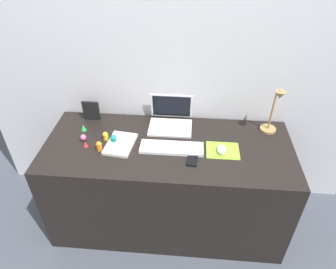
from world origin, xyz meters
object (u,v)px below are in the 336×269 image
object	(u,v)px
desk_lamp	(273,113)
toy_figurine_green	(83,128)
picture_frame	(91,111)
laptop	(171,118)
mouse	(222,149)
cell_phone	(192,159)
toy_figurine_orange	(99,146)
toy_figurine_yellow	(105,136)
toy_figurine_teal	(114,139)
keyboard	(172,148)
toy_figurine_red	(85,144)
toy_figurine_pink	(83,138)
notebook_pad	(120,144)

from	to	relation	value
desk_lamp	toy_figurine_green	distance (m)	1.30
picture_frame	toy_figurine_green	world-z (taller)	picture_frame
laptop	mouse	xyz separation A→B (m)	(0.35, -0.28, -0.03)
cell_phone	toy_figurine_orange	distance (m)	0.60
toy_figurine_green	toy_figurine_orange	xyz separation A→B (m)	(0.17, -0.20, 0.01)
toy_figurine_yellow	toy_figurine_green	size ratio (longest dim) A/B	1.39
mouse	toy_figurine_orange	size ratio (longest dim) A/B	1.45
mouse	toy_figurine_teal	xyz separation A→B (m)	(-0.71, 0.03, 0.02)
keyboard	desk_lamp	world-z (taller)	desk_lamp
cell_phone	toy_figurine_orange	xyz separation A→B (m)	(-0.60, 0.04, 0.03)
picture_frame	toy_figurine_red	world-z (taller)	picture_frame
keyboard	picture_frame	world-z (taller)	picture_frame
toy_figurine_teal	toy_figurine_orange	size ratio (longest dim) A/B	1.06
toy_figurine_pink	keyboard	bearing A→B (deg)	-4.23
cell_phone	picture_frame	xyz separation A→B (m)	(-0.75, 0.38, 0.07)
mouse	cell_phone	bearing A→B (deg)	-154.09
cell_phone	picture_frame	bearing A→B (deg)	158.25
notebook_pad	desk_lamp	bearing A→B (deg)	19.25
picture_frame	toy_figurine_pink	distance (m)	0.25
toy_figurine_pink	toy_figurine_yellow	bearing A→B (deg)	7.32
keyboard	mouse	world-z (taller)	mouse
mouse	toy_figurine_yellow	xyz separation A→B (m)	(-0.77, 0.07, 0.01)
mouse	notebook_pad	world-z (taller)	mouse
cell_phone	toy_figurine_green	size ratio (longest dim) A/B	2.95
notebook_pad	picture_frame	size ratio (longest dim) A/B	1.60
laptop	toy_figurine_yellow	size ratio (longest dim) A/B	4.99
keyboard	mouse	distance (m)	0.32
laptop	picture_frame	size ratio (longest dim) A/B	2.00
mouse	picture_frame	size ratio (longest dim) A/B	0.64
mouse	toy_figurine_red	bearing A→B (deg)	-178.84
toy_figurine_red	laptop	bearing A→B (deg)	29.10
keyboard	toy_figurine_teal	bearing A→B (deg)	176.13
notebook_pad	toy_figurine_yellow	xyz separation A→B (m)	(-0.11, 0.05, 0.02)
toy_figurine_red	toy_figurine_pink	bearing A→B (deg)	118.20
mouse	toy_figurine_green	size ratio (longest dim) A/B	2.22
cell_phone	toy_figurine_yellow	distance (m)	0.61
picture_frame	mouse	bearing A→B (deg)	-17.60
desk_lamp	toy_figurine_red	bearing A→B (deg)	-168.43
cell_phone	toy_figurine_pink	bearing A→B (deg)	175.08
mouse	keyboard	bearing A→B (deg)	179.66
mouse	toy_figurine_red	world-z (taller)	mouse
keyboard	picture_frame	size ratio (longest dim) A/B	2.73
mouse	cell_phone	world-z (taller)	mouse
desk_lamp	toy_figurine_yellow	bearing A→B (deg)	-171.44
toy_figurine_red	toy_figurine_orange	size ratio (longest dim) A/B	0.55
desk_lamp	notebook_pad	xyz separation A→B (m)	(-1.00, -0.22, -0.16)
keyboard	cell_phone	size ratio (longest dim) A/B	3.20
keyboard	toy_figurine_green	distance (m)	0.65
laptop	toy_figurine_yellow	world-z (taller)	laptop
keyboard	toy_figurine_pink	distance (m)	0.60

